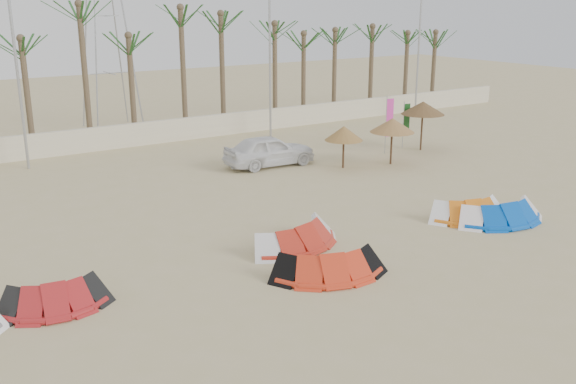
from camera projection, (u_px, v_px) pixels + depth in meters
ground at (402, 284)px, 18.64m from camera, size 120.00×120.00×0.00m
boundary_wall at (131, 135)px, 36.03m from camera, size 60.00×0.30×1.30m
palm_line at (126, 28)px, 35.92m from camera, size 52.00×4.00×7.70m
lamp_b at (15, 48)px, 29.81m from camera, size 1.25×0.14×11.00m
lamp_c at (270, 39)px, 37.21m from camera, size 1.25×0.14×11.00m
lamp_d at (420, 33)px, 43.56m from camera, size 1.25×0.14×11.00m
pylon at (114, 128)px, 41.54m from camera, size 3.00×3.00×14.00m
kite_red_left at (51, 293)px, 17.13m from camera, size 3.06×1.86×0.90m
kite_red_mid at (323, 261)px, 19.20m from camera, size 3.77×2.44×0.90m
kite_red_right at (292, 233)px, 21.55m from camera, size 3.81×2.23×0.90m
kite_orange at (464, 208)px, 24.18m from camera, size 3.45×2.28×0.90m
kite_blue at (496, 210)px, 23.90m from camera, size 3.79×2.02×0.90m
parasol_left at (344, 133)px, 31.09m from camera, size 1.88×1.88×2.08m
parasol_mid at (392, 125)px, 31.75m from camera, size 2.24×2.24×2.33m
parasol_right at (423, 108)px, 34.70m from camera, size 2.38×2.38×2.68m
flag_pink at (389, 119)px, 34.06m from camera, size 0.45×0.10×3.13m
flag_green at (406, 120)px, 35.54m from camera, size 0.45×0.04×2.60m
car at (269, 150)px, 31.77m from camera, size 4.67×2.15×1.55m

